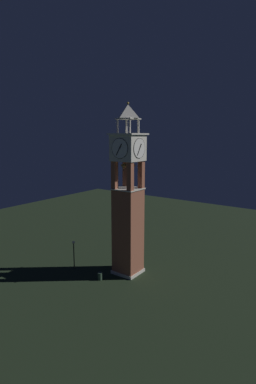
% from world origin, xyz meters
% --- Properties ---
extents(ground, '(80.00, 80.00, 0.00)m').
position_xyz_m(ground, '(0.00, 0.00, 0.00)').
color(ground, black).
extents(clock_tower, '(3.22, 3.22, 18.83)m').
position_xyz_m(clock_tower, '(0.00, -0.00, 8.08)').
color(clock_tower, '#93543D').
rests_on(clock_tower, ground).
extents(park_bench, '(1.45, 1.43, 0.95)m').
position_xyz_m(park_bench, '(2.41, -4.47, 0.48)').
color(park_bench, brown).
rests_on(park_bench, ground).
extents(lamp_post, '(0.36, 0.36, 3.36)m').
position_xyz_m(lamp_post, '(5.77, 2.85, 2.37)').
color(lamp_post, black).
rests_on(lamp_post, ground).
extents(trash_bin, '(0.52, 0.52, 0.80)m').
position_xyz_m(trash_bin, '(1.38, 3.25, 0.40)').
color(trash_bin, '#38513D').
rests_on(trash_bin, ground).
extents(shrub_near_entry, '(1.12, 1.12, 0.74)m').
position_xyz_m(shrub_near_entry, '(1.95, -1.67, 0.37)').
color(shrub_near_entry, '#336638').
rests_on(shrub_near_entry, ground).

